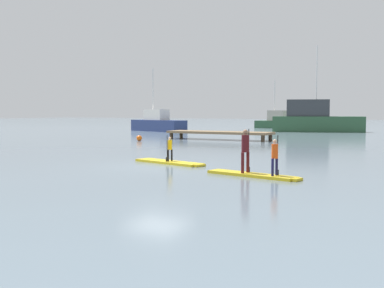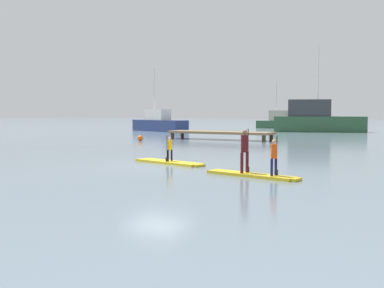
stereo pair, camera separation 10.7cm
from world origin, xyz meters
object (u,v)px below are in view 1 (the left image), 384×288
paddler_child_front (275,155)px  fishing_boat_green_midground (315,119)px  mooring_buoy_near (139,138)px  paddleboard_near (170,162)px  paddleboard_far (253,175)px  paddler_child_solo (170,148)px  fishing_boat_white_large (158,123)px  paddler_adult (245,148)px  trawler_grey_distant (281,122)px

paddler_child_front → fishing_boat_green_midground: (-9.01, 37.18, 0.59)m
fishing_boat_green_midground → mooring_buoy_near: 23.81m
paddleboard_near → paddleboard_far: same height
fishing_boat_green_midground → paddleboard_far: bearing=-77.5°
paddleboard_far → fishing_boat_green_midground: size_ratio=0.36×
paddleboard_far → fishing_boat_green_midground: (-8.18, 37.02, 1.33)m
paddler_child_solo → paddler_child_front: 5.93m
paddleboard_far → fishing_boat_green_midground: fishing_boat_green_midground is taller
paddleboard_far → fishing_boat_white_large: (-23.90, 29.84, 0.86)m
paddler_child_front → mooring_buoy_near: bearing=137.9°
paddler_child_solo → fishing_boat_green_midground: size_ratio=0.11×
paddler_child_solo → paddler_child_front: (5.50, -2.22, 0.10)m
paddleboard_near → paddleboard_far: (4.67, -2.08, 0.00)m
paddler_child_front → paddler_child_solo: bearing=158.0°
paddleboard_near → paddleboard_far: 5.11m
paddler_child_solo → paddler_adult: paddler_adult is taller
fishing_boat_green_midground → paddleboard_near: bearing=-84.3°
paddleboard_far → paddler_adult: 0.96m
paddler_child_front → mooring_buoy_near: size_ratio=3.13×
paddler_adult → paddler_child_front: size_ratio=1.14×
paddler_adult → paddler_child_front: 1.19m
paddler_adult → paddler_child_front: paddler_adult is taller
paddler_child_solo → paddler_child_front: bearing=-22.0°
paddler_child_solo → paddleboard_near: bearing=118.0°
fishing_boat_green_midground → fishing_boat_white_large: bearing=-155.4°
trawler_grey_distant → paddleboard_near: bearing=-76.5°
trawler_grey_distant → mooring_buoy_near: (0.10, -31.90, -0.61)m
paddler_child_front → paddleboard_near: bearing=157.9°
paddler_child_front → trawler_grey_distant: bearing=109.1°
paddleboard_far → paddler_child_front: 1.12m
fishing_boat_white_large → trawler_grey_distant: 18.50m
paddleboard_far → fishing_boat_white_large: bearing=128.7°
paddler_adult → trawler_grey_distant: (-14.92, 46.11, -0.13)m
paddler_child_front → fishing_boat_white_large: fishing_boat_white_large is taller
paddleboard_far → mooring_buoy_near: bearing=136.7°
paddleboard_near → mooring_buoy_near: mooring_buoy_near is taller
paddler_child_front → fishing_boat_white_large: size_ratio=0.16×
paddleboard_near → paddler_adult: (4.36, -2.00, 0.91)m
paddler_adult → trawler_grey_distant: trawler_grey_distant is taller
paddler_child_solo → paddleboard_far: bearing=-23.8°
fishing_boat_white_large → trawler_grey_distant: fishing_boat_white_large is taller
paddler_adult → fishing_boat_green_midground: bearing=102.0°
paddleboard_near → paddler_child_front: paddler_child_front is taller
paddler_adult → paddleboard_far: bearing=-12.9°
fishing_boat_green_midground → trawler_grey_distant: 11.58m
paddleboard_near → fishing_boat_green_midground: (-3.50, 34.95, 1.33)m
fishing_boat_white_large → trawler_grey_distant: (8.66, 16.34, -0.09)m
paddleboard_near → mooring_buoy_near: bearing=130.6°
fishing_boat_white_large → fishing_boat_green_midground: (15.72, 7.18, 0.46)m
fishing_boat_green_midground → trawler_grey_distant: bearing=127.6°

